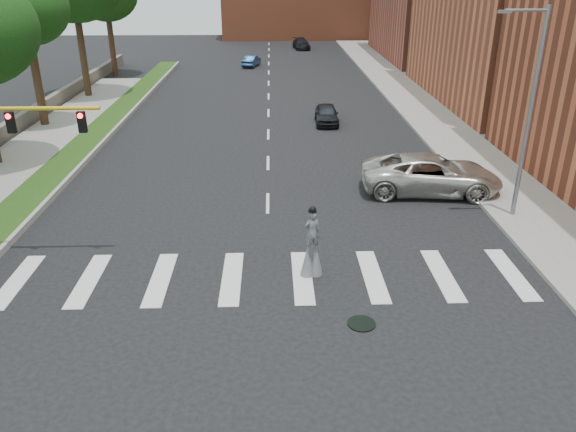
# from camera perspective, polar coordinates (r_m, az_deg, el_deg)

# --- Properties ---
(ground_plane) EXTENTS (160.00, 160.00, 0.00)m
(ground_plane) POSITION_cam_1_polar(r_m,az_deg,el_deg) (19.68, -2.15, -7.73)
(ground_plane) COLOR black
(ground_plane) RESTS_ON ground
(grass_median) EXTENTS (2.00, 60.00, 0.25)m
(grass_median) POSITION_cam_1_polar(r_m,az_deg,el_deg) (39.89, -18.94, 7.89)
(grass_median) COLOR #1D3D11
(grass_median) RESTS_ON ground
(median_curb) EXTENTS (0.20, 60.00, 0.28)m
(median_curb) POSITION_cam_1_polar(r_m,az_deg,el_deg) (39.59, -17.48, 7.99)
(median_curb) COLOR #979892
(median_curb) RESTS_ON ground
(sidewalk_right) EXTENTS (5.00, 90.00, 0.18)m
(sidewalk_right) POSITION_cam_1_polar(r_m,az_deg,el_deg) (44.69, 14.49, 10.02)
(sidewalk_right) COLOR gray
(sidewalk_right) RESTS_ON ground
(stone_wall) EXTENTS (0.50, 56.00, 1.10)m
(stone_wall) POSITION_cam_1_polar(r_m,az_deg,el_deg) (43.51, -25.31, 8.74)
(stone_wall) COLOR #5A554D
(stone_wall) RESTS_ON ground
(manhole) EXTENTS (0.90, 0.90, 0.04)m
(manhole) POSITION_cam_1_polar(r_m,az_deg,el_deg) (18.21, 7.48, -10.78)
(manhole) COLOR black
(manhole) RESTS_ON ground
(streetlight) EXTENTS (2.05, 0.20, 9.00)m
(streetlight) POSITION_cam_1_polar(r_m,az_deg,el_deg) (25.70, 23.23, 9.87)
(streetlight) COLOR slate
(streetlight) RESTS_ON ground
(stilt_performer) EXTENTS (0.83, 0.61, 2.72)m
(stilt_performer) POSITION_cam_1_polar(r_m,az_deg,el_deg) (20.23, 2.43, -3.46)
(stilt_performer) COLOR #352215
(stilt_performer) RESTS_ON ground
(suv_crossing) EXTENTS (7.08, 3.78, 1.89)m
(suv_crossing) POSITION_cam_1_polar(r_m,az_deg,el_deg) (28.70, 14.34, 4.14)
(suv_crossing) COLOR beige
(suv_crossing) RESTS_ON ground
(car_near) EXTENTS (1.72, 4.04, 1.36)m
(car_near) POSITION_cam_1_polar(r_m,az_deg,el_deg) (40.84, 3.94, 10.30)
(car_near) COLOR black
(car_near) RESTS_ON ground
(car_mid) EXTENTS (2.13, 3.94, 1.23)m
(car_mid) POSITION_cam_1_polar(r_m,az_deg,el_deg) (65.42, -3.74, 15.45)
(car_mid) COLOR navy
(car_mid) RESTS_ON ground
(car_far) EXTENTS (2.46, 4.89, 1.36)m
(car_far) POSITION_cam_1_polar(r_m,az_deg,el_deg) (79.66, 1.36, 17.08)
(car_far) COLOR black
(car_far) RESTS_ON ground
(tree_3) EXTENTS (5.66, 5.66, 10.28)m
(tree_3) POSITION_cam_1_polar(r_m,az_deg,el_deg) (42.40, -25.21, 18.50)
(tree_3) COLOR #352215
(tree_3) RESTS_ON ground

